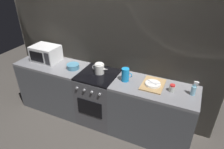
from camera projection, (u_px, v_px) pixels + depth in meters
ground_plane at (100, 118)px, 3.50m from camera, size 8.00×8.00×0.00m
back_wall at (107, 49)px, 3.15m from camera, size 3.60×0.05×2.40m
counter_left at (56, 85)px, 3.60m from camera, size 1.20×0.60×0.90m
stove_unit at (99, 98)px, 3.27m from camera, size 0.60×0.63×0.90m
counter_right at (152, 112)px, 2.95m from camera, size 1.20×0.60×0.90m
microwave at (46, 53)px, 3.40m from camera, size 0.46×0.35×0.27m
kettle at (99, 68)px, 3.04m from camera, size 0.28×0.15×0.17m
mixing_bowl at (73, 66)px, 3.19m from camera, size 0.20×0.20×0.08m
pitcher at (125, 75)px, 2.83m from camera, size 0.16×0.11×0.20m
dish_pile at (153, 84)px, 2.76m from camera, size 0.30×0.40×0.06m
spice_jar at (172, 88)px, 2.61m from camera, size 0.08×0.08×0.10m
spray_bottle at (194, 90)px, 2.54m from camera, size 0.08×0.06×0.20m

